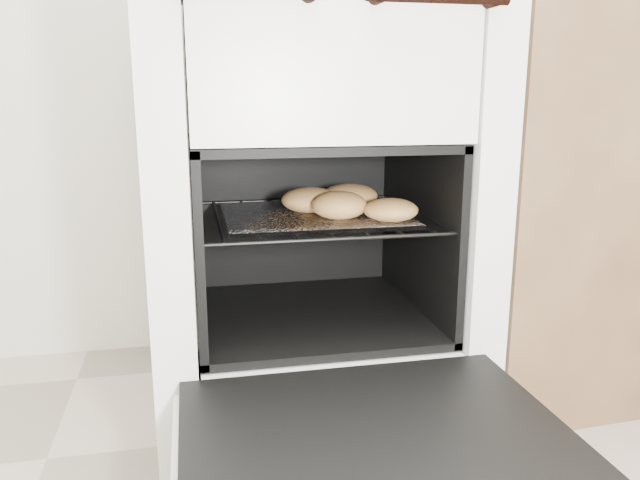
% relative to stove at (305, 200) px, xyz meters
% --- Properties ---
extents(stove, '(0.61, 0.68, 0.94)m').
position_rel_stove_xyz_m(stove, '(0.00, 0.00, 0.00)').
color(stove, white).
rests_on(stove, ground).
extents(oven_door, '(0.55, 0.43, 0.04)m').
position_rel_stove_xyz_m(oven_door, '(0.00, -0.52, -0.25)').
color(oven_door, black).
rests_on(oven_door, stove).
extents(oven_rack, '(0.45, 0.43, 0.01)m').
position_rel_stove_xyz_m(oven_rack, '(0.00, -0.07, -0.02)').
color(oven_rack, black).
rests_on(oven_rack, stove).
extents(foil_sheet, '(0.35, 0.31, 0.01)m').
position_rel_stove_xyz_m(foil_sheet, '(0.00, -0.09, -0.02)').
color(foil_sheet, white).
rests_on(foil_sheet, oven_rack).
extents(baked_rolls, '(0.27, 0.28, 0.05)m').
position_rel_stove_xyz_m(baked_rolls, '(0.06, -0.10, 0.01)').
color(baked_rolls, tan).
rests_on(baked_rolls, foil_sheet).
extents(counter, '(0.93, 0.65, 0.90)m').
position_rel_stove_xyz_m(counter, '(0.78, 0.08, -0.01)').
color(counter, brown).
rests_on(counter, ground).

